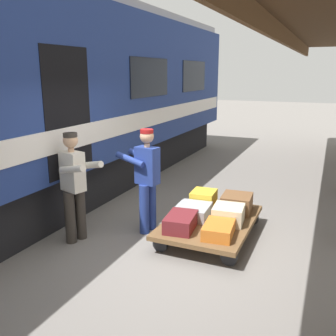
{
  "coord_description": "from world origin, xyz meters",
  "views": [
    {
      "loc": [
        -1.88,
        4.73,
        2.57
      ],
      "look_at": [
        0.33,
        -0.29,
        1.15
      ],
      "focal_mm": 39.9,
      "sensor_mm": 36.0,
      "label": 1
    }
  ],
  "objects_px": {
    "suitcase_maroon_trunk": "(181,222)",
    "porter_by_door": "(74,184)",
    "suitcase_yellow_case": "(204,199)",
    "luggage_cart": "(210,222)",
    "suitcase_gray_aluminum": "(193,211)",
    "suitcase_orange_carryall": "(219,230)",
    "suitcase_brown_leather": "(237,203)",
    "porter_in_overalls": "(146,177)",
    "suitcase_cream_canvas": "(228,214)"
  },
  "relations": [
    {
      "from": "suitcase_yellow_case",
      "to": "suitcase_cream_canvas",
      "type": "bearing_deg",
      "value": 137.56
    },
    {
      "from": "luggage_cart",
      "to": "suitcase_cream_canvas",
      "type": "xyz_separation_m",
      "value": [
        -0.29,
        -0.0,
        0.18
      ]
    },
    {
      "from": "suitcase_cream_canvas",
      "to": "suitcase_gray_aluminum",
      "type": "xyz_separation_m",
      "value": [
        0.58,
        0.0,
        -0.04
      ]
    },
    {
      "from": "suitcase_yellow_case",
      "to": "porter_in_overalls",
      "type": "distance_m",
      "value": 1.14
    },
    {
      "from": "suitcase_orange_carryall",
      "to": "porter_by_door",
      "type": "relative_size",
      "value": 0.34
    },
    {
      "from": "suitcase_gray_aluminum",
      "to": "suitcase_orange_carryall",
      "type": "bearing_deg",
      "value": 137.56
    },
    {
      "from": "porter_by_door",
      "to": "luggage_cart",
      "type": "bearing_deg",
      "value": -152.76
    },
    {
      "from": "luggage_cart",
      "to": "porter_by_door",
      "type": "xyz_separation_m",
      "value": [
        1.86,
        0.96,
        0.67
      ]
    },
    {
      "from": "luggage_cart",
      "to": "porter_in_overalls",
      "type": "distance_m",
      "value": 1.25
    },
    {
      "from": "porter_by_door",
      "to": "suitcase_yellow_case",
      "type": "bearing_deg",
      "value": -136.52
    },
    {
      "from": "luggage_cart",
      "to": "suitcase_cream_canvas",
      "type": "relative_size",
      "value": 4.09
    },
    {
      "from": "suitcase_cream_canvas",
      "to": "suitcase_brown_leather",
      "type": "height_order",
      "value": "suitcase_brown_leather"
    },
    {
      "from": "porter_by_door",
      "to": "suitcase_cream_canvas",
      "type": "bearing_deg",
      "value": -155.99
    },
    {
      "from": "luggage_cart",
      "to": "suitcase_gray_aluminum",
      "type": "relative_size",
      "value": 3.39
    },
    {
      "from": "suitcase_cream_canvas",
      "to": "porter_in_overalls",
      "type": "xyz_separation_m",
      "value": [
        1.33,
        0.18,
        0.49
      ]
    },
    {
      "from": "luggage_cart",
      "to": "suitcase_maroon_trunk",
      "type": "distance_m",
      "value": 0.63
    },
    {
      "from": "suitcase_cream_canvas",
      "to": "suitcase_brown_leather",
      "type": "relative_size",
      "value": 0.93
    },
    {
      "from": "suitcase_orange_carryall",
      "to": "suitcase_maroon_trunk",
      "type": "distance_m",
      "value": 0.58
    },
    {
      "from": "luggage_cart",
      "to": "suitcase_yellow_case",
      "type": "distance_m",
      "value": 0.63
    },
    {
      "from": "suitcase_maroon_trunk",
      "to": "porter_by_door",
      "type": "height_order",
      "value": "porter_by_door"
    },
    {
      "from": "suitcase_yellow_case",
      "to": "porter_in_overalls",
      "type": "height_order",
      "value": "porter_in_overalls"
    },
    {
      "from": "suitcase_cream_canvas",
      "to": "porter_by_door",
      "type": "relative_size",
      "value": 0.28
    },
    {
      "from": "suitcase_brown_leather",
      "to": "porter_in_overalls",
      "type": "bearing_deg",
      "value": 28.1
    },
    {
      "from": "suitcase_maroon_trunk",
      "to": "porter_in_overalls",
      "type": "bearing_deg",
      "value": -25.54
    },
    {
      "from": "suitcase_cream_canvas",
      "to": "suitcase_gray_aluminum",
      "type": "relative_size",
      "value": 0.83
    },
    {
      "from": "suitcase_cream_canvas",
      "to": "suitcase_maroon_trunk",
      "type": "xyz_separation_m",
      "value": [
        0.58,
        0.53,
        -0.02
      ]
    },
    {
      "from": "suitcase_brown_leather",
      "to": "porter_by_door",
      "type": "height_order",
      "value": "porter_by_door"
    },
    {
      "from": "luggage_cart",
      "to": "suitcase_maroon_trunk",
      "type": "bearing_deg",
      "value": 61.33
    },
    {
      "from": "suitcase_gray_aluminum",
      "to": "suitcase_brown_leather",
      "type": "bearing_deg",
      "value": -137.56
    },
    {
      "from": "suitcase_maroon_trunk",
      "to": "suitcase_yellow_case",
      "type": "bearing_deg",
      "value": -90.0
    },
    {
      "from": "suitcase_yellow_case",
      "to": "suitcase_brown_leather",
      "type": "distance_m",
      "value": 0.58
    },
    {
      "from": "suitcase_gray_aluminum",
      "to": "suitcase_maroon_trunk",
      "type": "xyz_separation_m",
      "value": [
        0.0,
        0.53,
        0.01
      ]
    },
    {
      "from": "suitcase_orange_carryall",
      "to": "porter_by_door",
      "type": "xyz_separation_m",
      "value": [
        2.15,
        0.43,
        0.54
      ]
    },
    {
      "from": "suitcase_orange_carryall",
      "to": "suitcase_brown_leather",
      "type": "bearing_deg",
      "value": -90.0
    },
    {
      "from": "suitcase_yellow_case",
      "to": "porter_in_overalls",
      "type": "bearing_deg",
      "value": 43.56
    },
    {
      "from": "suitcase_maroon_trunk",
      "to": "suitcase_yellow_case",
      "type": "height_order",
      "value": "suitcase_yellow_case"
    },
    {
      "from": "porter_in_overalls",
      "to": "suitcase_maroon_trunk",
      "type": "bearing_deg",
      "value": 154.46
    },
    {
      "from": "suitcase_brown_leather",
      "to": "porter_in_overalls",
      "type": "height_order",
      "value": "porter_in_overalls"
    },
    {
      "from": "luggage_cart",
      "to": "suitcase_brown_leather",
      "type": "xyz_separation_m",
      "value": [
        -0.29,
        -0.53,
        0.19
      ]
    },
    {
      "from": "suitcase_cream_canvas",
      "to": "suitcase_maroon_trunk",
      "type": "distance_m",
      "value": 0.79
    },
    {
      "from": "suitcase_orange_carryall",
      "to": "suitcase_cream_canvas",
      "type": "height_order",
      "value": "suitcase_cream_canvas"
    },
    {
      "from": "suitcase_cream_canvas",
      "to": "suitcase_brown_leather",
      "type": "distance_m",
      "value": 0.53
    },
    {
      "from": "suitcase_orange_carryall",
      "to": "suitcase_brown_leather",
      "type": "height_order",
      "value": "suitcase_brown_leather"
    },
    {
      "from": "suitcase_cream_canvas",
      "to": "suitcase_yellow_case",
      "type": "relative_size",
      "value": 1.05
    },
    {
      "from": "suitcase_yellow_case",
      "to": "porter_by_door",
      "type": "xyz_separation_m",
      "value": [
        1.57,
        1.49,
        0.49
      ]
    },
    {
      "from": "suitcase_cream_canvas",
      "to": "porter_by_door",
      "type": "xyz_separation_m",
      "value": [
        2.15,
        0.96,
        0.49
      ]
    },
    {
      "from": "suitcase_gray_aluminum",
      "to": "suitcase_cream_canvas",
      "type": "bearing_deg",
      "value": 180.0
    },
    {
      "from": "suitcase_maroon_trunk",
      "to": "porter_in_overalls",
      "type": "relative_size",
      "value": 0.35
    },
    {
      "from": "suitcase_orange_carryall",
      "to": "suitcase_gray_aluminum",
      "type": "xyz_separation_m",
      "value": [
        0.58,
        -0.53,
        0.01
      ]
    },
    {
      "from": "suitcase_orange_carryall",
      "to": "porter_by_door",
      "type": "bearing_deg",
      "value": 11.22
    }
  ]
}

